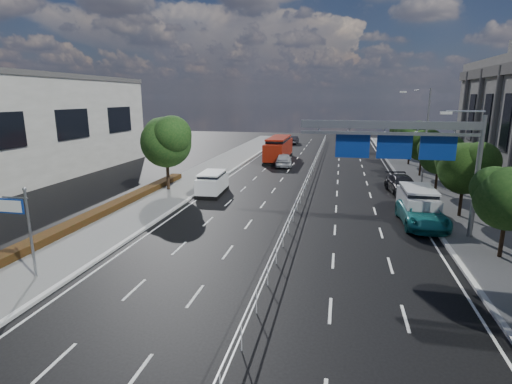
# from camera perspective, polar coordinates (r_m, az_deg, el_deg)

# --- Properties ---
(ground) EXTENTS (160.00, 160.00, 0.00)m
(ground) POSITION_cam_1_polar(r_m,az_deg,el_deg) (16.84, 0.63, -15.57)
(ground) COLOR black
(ground) RESTS_ON ground
(sidewalk_near) EXTENTS (5.00, 140.00, 0.14)m
(sidewalk_near) POSITION_cam_1_polar(r_m,az_deg,el_deg) (21.93, -30.88, -10.25)
(sidewalk_near) COLOR slate
(sidewalk_near) RESTS_ON ground
(kerb_near) EXTENTS (0.25, 140.00, 0.15)m
(kerb_near) POSITION_cam_1_polar(r_m,az_deg,el_deg) (20.38, -25.59, -11.39)
(kerb_near) COLOR silver
(kerb_near) RESTS_ON ground
(kerb_far) EXTENTS (0.25, 140.00, 0.15)m
(kerb_far) POSITION_cam_1_polar(r_m,az_deg,el_deg) (17.66, 31.96, -16.06)
(kerb_far) COLOR silver
(kerb_far) RESTS_ON ground
(median_fence) EXTENTS (0.05, 85.00, 1.02)m
(median_fence) POSITION_cam_1_polar(r_m,az_deg,el_deg) (37.84, 7.34, 1.63)
(median_fence) COLOR silver
(median_fence) RESTS_ON ground
(hedge_near) EXTENTS (1.00, 36.00, 0.44)m
(hedge_near) POSITION_cam_1_polar(r_m,az_deg,el_deg) (26.47, -26.59, -5.21)
(hedge_near) COLOR black
(hedge_near) RESTS_ON sidewalk_near
(toilet_sign) EXTENTS (1.62, 0.18, 4.34)m
(toilet_sign) POSITION_cam_1_polar(r_m,az_deg,el_deg) (20.67, -30.71, -3.14)
(toilet_sign) COLOR gray
(toilet_sign) RESTS_ON ground
(overhead_gantry) EXTENTS (10.24, 0.38, 7.45)m
(overhead_gantry) POSITION_cam_1_polar(r_m,az_deg,el_deg) (24.94, 20.93, 6.64)
(overhead_gantry) COLOR gray
(overhead_gantry) RESTS_ON ground
(streetlight_far) EXTENTS (2.78, 2.40, 9.00)m
(streetlight_far) POSITION_cam_1_polar(r_m,az_deg,el_deg) (41.27, 22.80, 8.25)
(streetlight_far) COLOR gray
(streetlight_far) RESTS_ON ground
(near_tree_back) EXTENTS (4.84, 4.51, 6.69)m
(near_tree_back) POSITION_cam_1_polar(r_m,az_deg,el_deg) (35.83, -12.66, 7.37)
(near_tree_back) COLOR black
(near_tree_back) RESTS_ON ground
(far_tree_c) EXTENTS (3.52, 3.28, 4.94)m
(far_tree_c) POSITION_cam_1_polar(r_m,az_deg,el_deg) (23.49, 32.50, -0.36)
(far_tree_c) COLOR black
(far_tree_c) RESTS_ON ground
(far_tree_d) EXTENTS (3.85, 3.59, 5.34)m
(far_tree_d) POSITION_cam_1_polar(r_m,az_deg,el_deg) (30.45, 27.80, 3.39)
(far_tree_d) COLOR black
(far_tree_d) RESTS_ON ground
(far_tree_e) EXTENTS (3.63, 3.38, 5.13)m
(far_tree_e) POSITION_cam_1_polar(r_m,az_deg,el_deg) (37.67, 24.78, 5.13)
(far_tree_e) COLOR black
(far_tree_e) RESTS_ON ground
(far_tree_f) EXTENTS (3.52, 3.28, 5.02)m
(far_tree_f) POSITION_cam_1_polar(r_m,az_deg,el_deg) (44.97, 22.74, 6.39)
(far_tree_f) COLOR black
(far_tree_f) RESTS_ON ground
(far_tree_g) EXTENTS (3.96, 3.69, 5.45)m
(far_tree_g) POSITION_cam_1_polar(r_m,az_deg,el_deg) (52.30, 21.30, 7.64)
(far_tree_g) COLOR black
(far_tree_g) RESTS_ON ground
(far_tree_h) EXTENTS (3.41, 3.18, 4.91)m
(far_tree_h) POSITION_cam_1_polar(r_m,az_deg,el_deg) (59.71, 20.16, 8.02)
(far_tree_h) COLOR black
(far_tree_h) RESTS_ON ground
(white_minivan) EXTENTS (2.16, 4.55, 1.93)m
(white_minivan) POSITION_cam_1_polar(r_m,az_deg,el_deg) (34.54, -6.26, 1.25)
(white_minivan) COLOR black
(white_minivan) RESTS_ON ground
(red_bus) EXTENTS (2.51, 10.31, 3.08)m
(red_bus) POSITION_cam_1_polar(r_m,az_deg,el_deg) (53.15, 3.25, 6.27)
(red_bus) COLOR black
(red_bus) RESTS_ON ground
(near_car_silver) EXTENTS (2.52, 5.03, 1.65)m
(near_car_silver) POSITION_cam_1_polar(r_m,az_deg,el_deg) (48.40, 3.98, 4.62)
(near_car_silver) COLOR #AFB3B7
(near_car_silver) RESTS_ON ground
(near_car_dark) EXTENTS (1.60, 4.30, 1.40)m
(near_car_dark) POSITION_cam_1_polar(r_m,az_deg,el_deg) (72.51, 5.37, 7.41)
(near_car_dark) COLOR black
(near_car_dark) RESTS_ON ground
(silver_minivan) EXTENTS (2.20, 5.11, 2.12)m
(silver_minivan) POSITION_cam_1_polar(r_m,az_deg,el_deg) (29.83, 22.05, -1.42)
(silver_minivan) COLOR black
(silver_minivan) RESTS_ON ground
(parked_car_teal) EXTENTS (2.83, 5.75, 1.57)m
(parked_car_teal) POSITION_cam_1_polar(r_m,az_deg,el_deg) (28.03, 22.67, -2.93)
(parked_car_teal) COLOR #1A7577
(parked_car_teal) RESTS_ON ground
(parked_car_dark) EXTENTS (2.84, 5.54, 1.54)m
(parked_car_dark) POSITION_cam_1_polar(r_m,az_deg,el_deg) (36.82, 20.15, 0.97)
(parked_car_dark) COLOR black
(parked_car_dark) RESTS_ON ground
(pedestrian_a) EXTENTS (0.62, 0.45, 1.57)m
(pedestrian_a) POSITION_cam_1_polar(r_m,az_deg,el_deg) (29.96, 32.10, -2.68)
(pedestrian_a) COLOR gray
(pedestrian_a) RESTS_ON sidewalk_far
(pedestrian_b) EXTENTS (0.98, 0.92, 1.60)m
(pedestrian_b) POSITION_cam_1_polar(r_m,az_deg,el_deg) (38.13, 27.19, 0.97)
(pedestrian_b) COLOR gray
(pedestrian_b) RESTS_ON sidewalk_far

